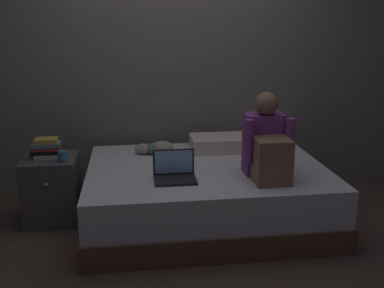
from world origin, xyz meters
The scene contains 10 objects.
ground_plane centered at (0.00, 0.00, 0.00)m, with size 8.00×8.00×0.00m, color #47382D.
wall_back centered at (0.00, 1.20, 1.35)m, with size 5.60×0.10×2.70m, color slate.
bed centered at (0.20, 0.30, 0.24)m, with size 2.00×1.50×0.49m.
nightstand centered at (-1.10, 0.48, 0.28)m, with size 0.44×0.46×0.56m.
person_sitting centered at (0.62, -0.02, 0.74)m, with size 0.39×0.44×0.66m.
laptop centered at (-0.09, 0.01, 0.55)m, with size 0.32×0.23×0.22m.
pillow centered at (0.42, 0.75, 0.56)m, with size 0.56×0.36×0.13m, color beige.
book_stack centered at (-1.12, 0.49, 0.64)m, with size 0.24×0.15×0.17m.
mug centered at (-0.97, 0.36, 0.60)m, with size 0.08×0.08×0.09m, color teal.
clothes_pile centered at (-0.19, 0.71, 0.54)m, with size 0.35×0.18×0.11m.
Camera 1 is at (-0.40, -3.20, 1.67)m, focal length 41.76 mm.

